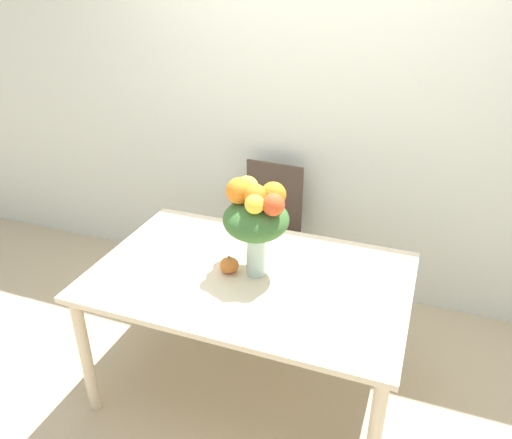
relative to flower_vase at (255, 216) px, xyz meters
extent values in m
plane|color=tan|center=(-0.02, -0.02, -1.07)|extent=(12.00, 12.00, 0.00)
cube|color=silver|center=(-0.02, 1.13, 0.28)|extent=(8.00, 0.06, 2.70)
cube|color=beige|center=(-0.02, -0.02, -0.34)|extent=(1.57, 1.01, 0.03)
cylinder|color=beige|center=(-0.74, -0.46, -0.71)|extent=(0.06, 0.06, 0.72)
cylinder|color=beige|center=(-0.74, 0.43, -0.71)|extent=(0.06, 0.06, 0.72)
cylinder|color=beige|center=(0.70, 0.43, -0.71)|extent=(0.06, 0.06, 0.72)
cylinder|color=#B2CCBC|center=(0.01, 0.00, -0.20)|extent=(0.10, 0.10, 0.24)
cylinder|color=silver|center=(0.01, 0.00, -0.26)|extent=(0.09, 0.09, 0.13)
cylinder|color=#38662D|center=(0.03, 0.00, -0.16)|extent=(0.01, 0.00, 0.31)
cylinder|color=#38662D|center=(0.01, 0.01, -0.16)|extent=(0.01, 0.01, 0.31)
cylinder|color=#38662D|center=(-0.01, 0.01, -0.16)|extent=(0.01, 0.00, 0.31)
cylinder|color=#38662D|center=(-0.01, -0.02, -0.16)|extent=(0.01, 0.01, 0.31)
cylinder|color=#38662D|center=(0.01, -0.02, -0.16)|extent=(0.01, 0.01, 0.31)
ellipsoid|color=#38662D|center=(0.01, 0.00, -0.02)|extent=(0.32, 0.32, 0.19)
sphere|color=#D64C23|center=(0.11, -0.06, 0.10)|extent=(0.10, 0.10, 0.10)
sphere|color=orange|center=(-0.07, -0.02, 0.12)|extent=(0.13, 0.13, 0.13)
sphere|color=orange|center=(0.02, -0.04, 0.12)|extent=(0.11, 0.11, 0.11)
sphere|color=orange|center=(0.09, 0.00, 0.12)|extent=(0.12, 0.12, 0.12)
sphere|color=yellow|center=(-0.10, 0.06, 0.05)|extent=(0.09, 0.09, 0.09)
sphere|color=#AD9E33|center=(-0.10, 0.04, 0.07)|extent=(0.10, 0.10, 0.10)
sphere|color=yellow|center=(0.03, -0.09, 0.11)|extent=(0.09, 0.09, 0.09)
sphere|color=yellow|center=(-0.09, 0.14, 0.07)|extent=(0.12, 0.12, 0.12)
ellipsoid|color=orange|center=(-0.12, -0.04, -0.28)|extent=(0.10, 0.10, 0.08)
cylinder|color=brown|center=(-0.12, -0.04, -0.24)|extent=(0.01, 0.01, 0.02)
cube|color=#47382D|center=(-0.23, 0.76, -0.61)|extent=(0.44, 0.44, 0.02)
cylinder|color=#47382D|center=(-0.41, 0.60, -0.84)|extent=(0.04, 0.04, 0.45)
cylinder|color=#47382D|center=(-0.07, 0.58, -0.84)|extent=(0.04, 0.04, 0.45)
cylinder|color=#47382D|center=(-0.39, 0.94, -0.84)|extent=(0.04, 0.04, 0.45)
cylinder|color=#47382D|center=(-0.05, 0.92, -0.84)|extent=(0.04, 0.04, 0.45)
cube|color=#47382D|center=(-0.22, 0.96, -0.36)|extent=(0.40, 0.04, 0.49)
camera|label=1|loc=(0.74, -1.97, 1.07)|focal=35.00mm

